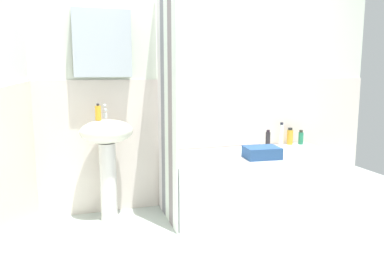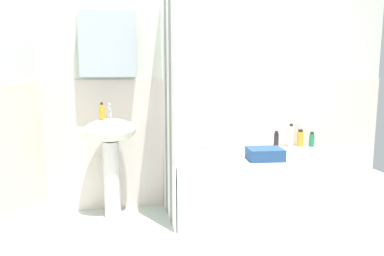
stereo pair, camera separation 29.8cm
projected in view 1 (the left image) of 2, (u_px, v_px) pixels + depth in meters
name	position (u px, v px, depth m)	size (l,w,h in m)	color
wall_back_tiled	(199.00, 85.00, 3.53)	(3.60, 0.18, 2.40)	silver
wall_left_tiled	(8.00, 98.00, 2.22)	(0.07, 1.81, 2.40)	silver
sink	(107.00, 147.00, 3.12)	(0.44, 0.34, 0.88)	silver
faucet	(105.00, 111.00, 3.16)	(0.03, 0.12, 0.12)	silver
soap_dispenser	(98.00, 113.00, 3.05)	(0.05, 0.05, 0.14)	gold
bathtub	(251.00, 181.00, 3.43)	(1.55, 0.65, 0.53)	silver
shower_curtain	(167.00, 105.00, 3.09)	(0.01, 0.65, 2.00)	white
shampoo_bottle	(301.00, 138.00, 3.81)	(0.05, 0.05, 0.15)	#257E57
conditioner_bottle	(290.00, 137.00, 3.80)	(0.06, 0.06, 0.17)	gold
body_wash_bottle	(281.00, 134.00, 3.76)	(0.04, 0.04, 0.23)	white
lotion_bottle	(268.00, 139.00, 3.69)	(0.05, 0.05, 0.17)	#262326
towel_folded	(262.00, 152.00, 3.20)	(0.29, 0.22, 0.10)	#294C80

